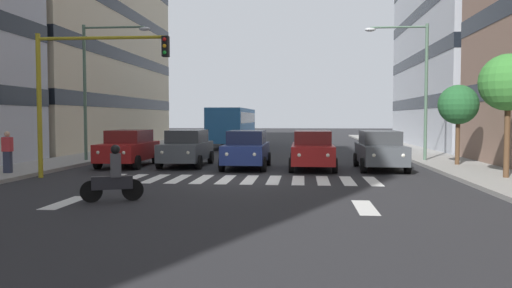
{
  "coord_description": "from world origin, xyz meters",
  "views": [
    {
      "loc": [
        -2.41,
        18.63,
        2.32
      ],
      "look_at": [
        -0.22,
        -4.95,
        1.07
      ],
      "focal_mm": 35.51,
      "sensor_mm": 36.0,
      "label": 1
    }
  ],
  "objects_px": {
    "street_lamp_right": "(96,76)",
    "pedestrian_waiting": "(7,151)",
    "street_tree_0": "(508,83)",
    "bus_behind_traffic": "(233,123)",
    "car_2": "(247,149)",
    "motorcycle_with_rider": "(113,178)",
    "car_0": "(380,150)",
    "street_lamp_left": "(415,76)",
    "car_1": "(312,150)",
    "street_tree_1": "(458,105)",
    "traffic_light_gantry": "(77,79)",
    "car_4": "(129,148)",
    "car_3": "(187,148)"
  },
  "relations": [
    {
      "from": "car_2",
      "to": "motorcycle_with_rider",
      "type": "height_order",
      "value": "car_2"
    },
    {
      "from": "car_2",
      "to": "street_tree_0",
      "type": "bearing_deg",
      "value": 158.43
    },
    {
      "from": "car_3",
      "to": "bus_behind_traffic",
      "type": "relative_size",
      "value": 0.42
    },
    {
      "from": "street_tree_1",
      "to": "car_0",
      "type": "bearing_deg",
      "value": 18.15
    },
    {
      "from": "car_4",
      "to": "street_tree_0",
      "type": "height_order",
      "value": "street_tree_0"
    },
    {
      "from": "car_3",
      "to": "street_lamp_left",
      "type": "height_order",
      "value": "street_lamp_left"
    },
    {
      "from": "street_lamp_left",
      "to": "traffic_light_gantry",
      "type": "bearing_deg",
      "value": 29.25
    },
    {
      "from": "traffic_light_gantry",
      "to": "street_tree_1",
      "type": "height_order",
      "value": "traffic_light_gantry"
    },
    {
      "from": "car_0",
      "to": "street_tree_1",
      "type": "relative_size",
      "value": 1.21
    },
    {
      "from": "car_1",
      "to": "motorcycle_with_rider",
      "type": "relative_size",
      "value": 2.77
    },
    {
      "from": "car_0",
      "to": "car_2",
      "type": "bearing_deg",
      "value": -0.54
    },
    {
      "from": "bus_behind_traffic",
      "to": "street_lamp_left",
      "type": "xyz_separation_m",
      "value": [
        -11.19,
        13.03,
        2.56
      ]
    },
    {
      "from": "car_2",
      "to": "car_1",
      "type": "bearing_deg",
      "value": 176.19
    },
    {
      "from": "car_0",
      "to": "traffic_light_gantry",
      "type": "distance_m",
      "value": 13.01
    },
    {
      "from": "street_lamp_left",
      "to": "street_tree_1",
      "type": "relative_size",
      "value": 1.88
    },
    {
      "from": "car_0",
      "to": "street_lamp_left",
      "type": "height_order",
      "value": "street_lamp_left"
    },
    {
      "from": "car_3",
      "to": "street_tree_0",
      "type": "relative_size",
      "value": 1.0
    },
    {
      "from": "car_3",
      "to": "street_tree_1",
      "type": "height_order",
      "value": "street_tree_1"
    },
    {
      "from": "street_tree_0",
      "to": "car_2",
      "type": "bearing_deg",
      "value": -21.57
    },
    {
      "from": "traffic_light_gantry",
      "to": "street_tree_1",
      "type": "distance_m",
      "value": 16.59
    },
    {
      "from": "car_3",
      "to": "street_lamp_right",
      "type": "bearing_deg",
      "value": -13.97
    },
    {
      "from": "pedestrian_waiting",
      "to": "car_3",
      "type": "bearing_deg",
      "value": -140.55
    },
    {
      "from": "street_lamp_right",
      "to": "street_tree_0",
      "type": "distance_m",
      "value": 18.73
    },
    {
      "from": "pedestrian_waiting",
      "to": "street_tree_0",
      "type": "bearing_deg",
      "value": -179.27
    },
    {
      "from": "street_lamp_right",
      "to": "pedestrian_waiting",
      "type": "relative_size",
      "value": 4.19
    },
    {
      "from": "street_tree_1",
      "to": "car_2",
      "type": "bearing_deg",
      "value": 6.79
    },
    {
      "from": "car_3",
      "to": "bus_behind_traffic",
      "type": "xyz_separation_m",
      "value": [
        -0.0,
        -15.86,
        0.97
      ]
    },
    {
      "from": "street_lamp_left",
      "to": "car_2",
      "type": "bearing_deg",
      "value": 23.61
    },
    {
      "from": "car_4",
      "to": "traffic_light_gantry",
      "type": "relative_size",
      "value": 0.81
    },
    {
      "from": "traffic_light_gantry",
      "to": "street_lamp_left",
      "type": "bearing_deg",
      "value": -150.75
    },
    {
      "from": "car_1",
      "to": "street_tree_1",
      "type": "relative_size",
      "value": 1.21
    },
    {
      "from": "car_4",
      "to": "pedestrian_waiting",
      "type": "bearing_deg",
      "value": 54.83
    },
    {
      "from": "car_0",
      "to": "car_2",
      "type": "distance_m",
      "value": 5.98
    },
    {
      "from": "car_1",
      "to": "street_lamp_left",
      "type": "relative_size",
      "value": 0.64
    },
    {
      "from": "car_2",
      "to": "pedestrian_waiting",
      "type": "relative_size",
      "value": 2.72
    },
    {
      "from": "street_lamp_right",
      "to": "pedestrian_waiting",
      "type": "distance_m",
      "value": 7.11
    },
    {
      "from": "bus_behind_traffic",
      "to": "pedestrian_waiting",
      "type": "bearing_deg",
      "value": 73.94
    },
    {
      "from": "car_1",
      "to": "bus_behind_traffic",
      "type": "xyz_separation_m",
      "value": [
        5.94,
        -16.83,
        0.97
      ]
    },
    {
      "from": "car_2",
      "to": "street_tree_1",
      "type": "distance_m",
      "value": 9.93
    },
    {
      "from": "motorcycle_with_rider",
      "to": "street_tree_1",
      "type": "bearing_deg",
      "value": -139.37
    },
    {
      "from": "bus_behind_traffic",
      "to": "street_lamp_right",
      "type": "xyz_separation_m",
      "value": [
        4.91,
        14.64,
        2.56
      ]
    },
    {
      "from": "street_tree_0",
      "to": "bus_behind_traffic",
      "type": "bearing_deg",
      "value": -57.99
    },
    {
      "from": "car_2",
      "to": "car_3",
      "type": "height_order",
      "value": "same"
    },
    {
      "from": "street_tree_1",
      "to": "traffic_light_gantry",
      "type": "bearing_deg",
      "value": 19.41
    },
    {
      "from": "car_0",
      "to": "street_lamp_left",
      "type": "bearing_deg",
      "value": -121.72
    },
    {
      "from": "car_4",
      "to": "traffic_light_gantry",
      "type": "bearing_deg",
      "value": 86.81
    },
    {
      "from": "traffic_light_gantry",
      "to": "car_3",
      "type": "bearing_deg",
      "value": -120.39
    },
    {
      "from": "street_lamp_left",
      "to": "street_lamp_right",
      "type": "relative_size",
      "value": 1.01
    },
    {
      "from": "car_3",
      "to": "car_2",
      "type": "bearing_deg",
      "value": 165.34
    },
    {
      "from": "car_3",
      "to": "car_4",
      "type": "xyz_separation_m",
      "value": [
        2.74,
        0.32,
        0.0
      ]
    }
  ]
}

